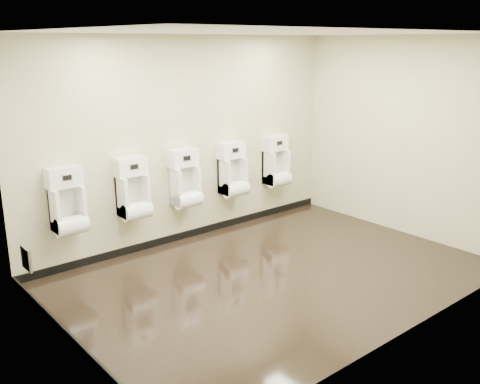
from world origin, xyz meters
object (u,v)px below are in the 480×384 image
object	(u,v)px
urinal_1	(133,193)
urinal_4	(277,165)
urinal_0	(68,206)
urinal_3	(233,173)
access_panel	(26,259)
urinal_2	(185,183)

from	to	relation	value
urinal_1	urinal_4	world-z (taller)	same
urinal_0	urinal_3	xyz separation A→B (m)	(2.49, 0.00, 0.00)
access_panel	urinal_4	world-z (taller)	urinal_4
urinal_2	urinal_0	bearing A→B (deg)	180.00
urinal_0	urinal_3	distance (m)	2.49
urinal_1	urinal_2	size ratio (longest dim) A/B	1.00
urinal_0	access_panel	bearing A→B (deg)	-147.99
urinal_1	urinal_0	bearing A→B (deg)	180.00
urinal_0	urinal_1	distance (m)	0.86
urinal_1	urinal_4	bearing A→B (deg)	0.00
urinal_2	urinal_4	size ratio (longest dim) A/B	1.00
urinal_3	urinal_4	size ratio (longest dim) A/B	1.00
access_panel	urinal_3	distance (m)	3.20
urinal_2	urinal_3	world-z (taller)	same
urinal_3	urinal_0	bearing A→B (deg)	180.00
urinal_1	urinal_3	distance (m)	1.63
urinal_1	urinal_3	xyz separation A→B (m)	(1.63, 0.00, 0.00)
access_panel	urinal_1	bearing A→B (deg)	15.15
access_panel	urinal_0	world-z (taller)	urinal_0
access_panel	urinal_3	size ratio (longest dim) A/B	0.32
urinal_1	urinal_3	bearing A→B (deg)	0.00
urinal_1	urinal_4	distance (m)	2.51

